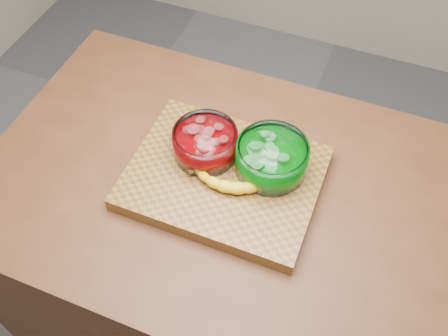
% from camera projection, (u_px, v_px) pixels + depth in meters
% --- Properties ---
extents(ground, '(3.50, 3.50, 0.00)m').
position_uv_depth(ground, '(224.00, 316.00, 1.94)').
color(ground, slate).
rests_on(ground, ground).
extents(counter, '(1.20, 0.80, 0.90)m').
position_uv_depth(counter, '(224.00, 265.00, 1.58)').
color(counter, '#522D18').
rests_on(counter, ground).
extents(cutting_board, '(0.45, 0.35, 0.04)m').
position_uv_depth(cutting_board, '(224.00, 178.00, 1.20)').
color(cutting_board, brown).
rests_on(cutting_board, counter).
extents(bowl_red, '(0.16, 0.16, 0.07)m').
position_uv_depth(bowl_red, '(205.00, 143.00, 1.19)').
color(bowl_red, white).
rests_on(bowl_red, cutting_board).
extents(bowl_green, '(0.17, 0.17, 0.08)m').
position_uv_depth(bowl_green, '(272.00, 158.00, 1.16)').
color(bowl_green, white).
rests_on(bowl_green, cutting_board).
extents(banana, '(0.23, 0.14, 0.03)m').
position_uv_depth(banana, '(236.00, 173.00, 1.16)').
color(banana, yellow).
rests_on(banana, cutting_board).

